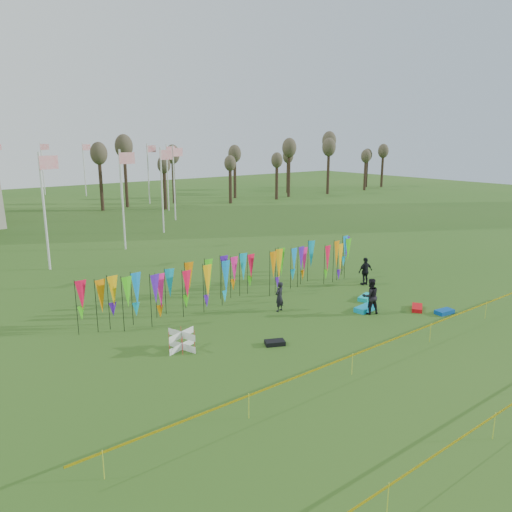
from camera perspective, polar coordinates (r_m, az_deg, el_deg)
ground at (r=23.20m, az=9.68°, el=-9.59°), size 160.00×160.00×0.00m
banner_row at (r=28.19m, az=-1.17°, el=-1.75°), size 18.64×0.64×2.47m
caution_tape_near at (r=21.28m, az=14.32°, el=-9.74°), size 26.00×0.02×0.90m
tree_line at (r=75.47m, az=1.73°, el=11.44°), size 53.92×1.92×7.84m
box_kite at (r=22.08m, az=-8.47°, el=-9.54°), size 0.79×0.79×0.87m
person_left at (r=26.36m, az=2.69°, el=-4.66°), size 0.67×0.56×1.60m
person_mid at (r=26.61m, az=12.94°, el=-4.50°), size 1.07×0.87×1.89m
person_right at (r=31.63m, az=12.39°, el=-1.71°), size 1.10×0.73×1.74m
kite_bag_turquoise at (r=27.21m, az=12.36°, el=-5.89°), size 1.31×0.77×0.25m
kite_bag_blue at (r=27.98m, az=20.73°, el=-5.97°), size 1.06×0.65×0.21m
kite_bag_red at (r=28.09m, az=17.93°, el=-5.66°), size 1.23×1.06×0.21m
kite_bag_black at (r=22.50m, az=2.17°, el=-9.87°), size 1.00×0.83×0.20m
kite_bag_teal at (r=29.05m, az=12.51°, el=-4.65°), size 1.33×0.93×0.23m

